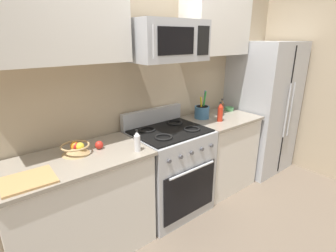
# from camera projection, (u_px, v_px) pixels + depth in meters

# --- Properties ---
(ground_plane) EXTENTS (16.00, 16.00, 0.00)m
(ground_plane) POSITION_uv_depth(u_px,v_px,m) (212.00, 239.00, 2.46)
(ground_plane) COLOR #6B5B4C
(wall_back) EXTENTS (8.00, 0.10, 2.60)m
(wall_back) POSITION_uv_depth(u_px,v_px,m) (147.00, 88.00, 2.80)
(wall_back) COLOR tan
(wall_back) RESTS_ON ground
(counter_left) EXTENTS (1.19, 0.64, 0.91)m
(counter_left) POSITION_uv_depth(u_px,v_px,m) (80.00, 207.00, 2.20)
(counter_left) COLOR silver
(counter_left) RESTS_ON ground
(range_oven) EXTENTS (0.76, 0.68, 1.09)m
(range_oven) POSITION_uv_depth(u_px,v_px,m) (169.00, 170.00, 2.78)
(range_oven) COLOR #B2B5BA
(range_oven) RESTS_ON ground
(counter_right) EXTENTS (0.84, 0.64, 0.91)m
(counter_right) POSITION_uv_depth(u_px,v_px,m) (219.00, 151.00, 3.26)
(counter_right) COLOR silver
(counter_right) RESTS_ON ground
(refrigerator) EXTENTS (0.82, 0.75, 1.77)m
(refrigerator) POSITION_uv_depth(u_px,v_px,m) (262.00, 108.00, 3.62)
(refrigerator) COLOR #B2B5BA
(refrigerator) RESTS_ON ground
(wall_right) EXTENTS (0.10, 8.00, 2.60)m
(wall_right) POSITION_uv_depth(u_px,v_px,m) (331.00, 80.00, 3.34)
(wall_right) COLOR tan
(wall_right) RESTS_ON ground
(microwave) EXTENTS (0.72, 0.44, 0.37)m
(microwave) POSITION_uv_depth(u_px,v_px,m) (168.00, 41.00, 2.37)
(microwave) COLOR #B2B5BA
(upper_cabinets_left) EXTENTS (1.18, 0.34, 0.66)m
(upper_cabinets_left) POSITION_uv_depth(u_px,v_px,m) (47.00, 17.00, 1.83)
(upper_cabinets_left) COLOR silver
(upper_cabinets_right) EXTENTS (0.83, 0.34, 0.66)m
(upper_cabinets_right) POSITION_uv_depth(u_px,v_px,m) (216.00, 24.00, 2.91)
(upper_cabinets_right) COLOR silver
(utensil_crock) EXTENTS (0.17, 0.17, 0.32)m
(utensil_crock) POSITION_uv_depth(u_px,v_px,m) (202.00, 111.00, 3.06)
(utensil_crock) COLOR teal
(utensil_crock) RESTS_ON counter_right
(fruit_basket) EXTENTS (0.23, 0.23, 0.10)m
(fruit_basket) POSITION_uv_depth(u_px,v_px,m) (76.00, 148.00, 2.12)
(fruit_basket) COLOR tan
(fruit_basket) RESTS_ON counter_left
(apple_loose) EXTENTS (0.07, 0.07, 0.07)m
(apple_loose) POSITION_uv_depth(u_px,v_px,m) (99.00, 145.00, 2.22)
(apple_loose) COLOR red
(apple_loose) RESTS_ON counter_left
(cutting_board) EXTENTS (0.34, 0.29, 0.02)m
(cutting_board) POSITION_uv_depth(u_px,v_px,m) (28.00, 180.00, 1.72)
(cutting_board) COLOR tan
(cutting_board) RESTS_ON counter_left
(bottle_soy) EXTENTS (0.05, 0.05, 0.21)m
(bottle_soy) POSITION_uv_depth(u_px,v_px,m) (222.00, 108.00, 3.14)
(bottle_soy) COLOR #382314
(bottle_soy) RESTS_ON counter_right
(bottle_hot_sauce) EXTENTS (0.06, 0.06, 0.23)m
(bottle_hot_sauce) POSITION_uv_depth(u_px,v_px,m) (220.00, 112.00, 2.93)
(bottle_hot_sauce) COLOR red
(bottle_hot_sauce) RESTS_ON counter_right
(bottle_vinegar) EXTENTS (0.05, 0.05, 0.19)m
(bottle_vinegar) POSITION_uv_depth(u_px,v_px,m) (137.00, 141.00, 2.16)
(bottle_vinegar) COLOR silver
(bottle_vinegar) RESTS_ON counter_left
(prep_bowl) EXTENTS (0.11, 0.11, 0.04)m
(prep_bowl) POSITION_uv_depth(u_px,v_px,m) (229.00, 109.00, 3.39)
(prep_bowl) COLOR #59AD66
(prep_bowl) RESTS_ON counter_right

